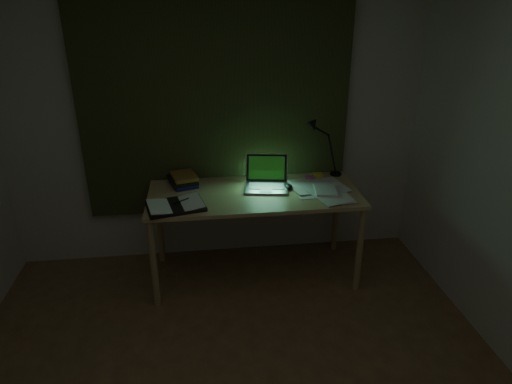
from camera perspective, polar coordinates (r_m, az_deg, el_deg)
The scene contains 11 objects.
wall_back at distance 3.86m, azimuth -4.97°, elevation 9.03°, with size 3.50×0.00×2.50m, color beige.
curtain at distance 3.78m, azimuth -5.04°, elevation 11.82°, with size 2.20×0.06×2.00m, color #303319.
desk at distance 3.79m, azimuth -0.23°, elevation -5.36°, with size 1.67×0.73×0.76m, color tan, non-canonical shape.
laptop at distance 3.63m, azimuth 1.29°, elevation 2.15°, with size 0.35×0.39×0.25m, color #B0B0B5, non-canonical shape.
open_textbook at distance 3.41m, azimuth -10.04°, elevation -1.65°, with size 0.41×0.29×0.04m, color white, non-canonical shape.
book_stack at distance 3.78m, azimuth -9.06°, elevation 1.53°, with size 0.21×0.25×0.10m, color white, non-canonical shape.
loose_papers at distance 3.67m, azimuth 7.77°, elevation 0.24°, with size 0.37×0.40×0.02m, color silver, non-canonical shape.
mouse at distance 3.69m, azimuth 4.10°, elevation 0.68°, with size 0.06×0.10×0.04m, color black.
sticky_yellow at distance 3.99m, azimuth 7.73°, elevation 2.14°, with size 0.08×0.08×0.02m, color yellow.
sticky_pink at distance 3.92m, azimuth 6.78°, elevation 1.81°, with size 0.08×0.08×0.02m, color pink.
desk_lamp at distance 3.95m, azimuth 10.17°, elevation 5.67°, with size 0.35×0.27×0.52m, color black, non-canonical shape.
Camera 1 is at (-0.15, -1.73, 2.22)m, focal length 32.00 mm.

